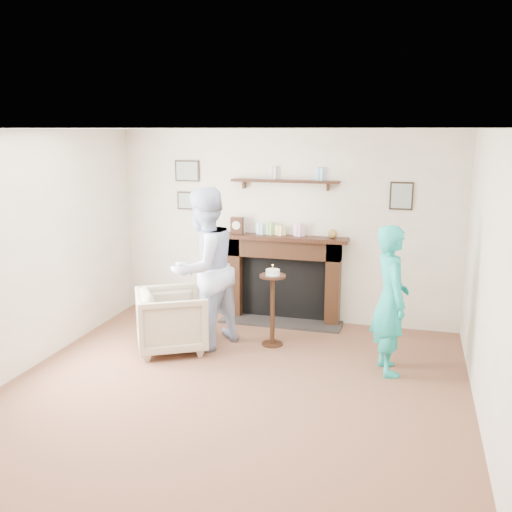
# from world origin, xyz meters

# --- Properties ---
(ground) EXTENTS (5.00, 5.00, 0.00)m
(ground) POSITION_xyz_m (0.00, 0.00, 0.00)
(ground) COLOR brown
(ground) RESTS_ON ground
(room_shell) EXTENTS (4.54, 5.02, 2.52)m
(room_shell) POSITION_xyz_m (-0.00, 0.69, 1.62)
(room_shell) COLOR beige
(room_shell) RESTS_ON ground
(armchair) EXTENTS (1.05, 1.04, 0.71)m
(armchair) POSITION_xyz_m (-1.00, 1.06, 0.00)
(armchair) COLOR tan
(armchair) RESTS_ON ground
(man) EXTENTS (1.01, 1.12, 1.87)m
(man) POSITION_xyz_m (-0.68, 1.26, 0.00)
(man) COLOR #B2BCDF
(man) RESTS_ON ground
(woman) EXTENTS (0.53, 0.66, 1.56)m
(woman) POSITION_xyz_m (1.43, 1.09, 0.00)
(woman) COLOR teal
(woman) RESTS_ON ground
(pedestal_table) EXTENTS (0.31, 0.31, 0.98)m
(pedestal_table) POSITION_xyz_m (0.08, 1.50, 0.60)
(pedestal_table) COLOR black
(pedestal_table) RESTS_ON ground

